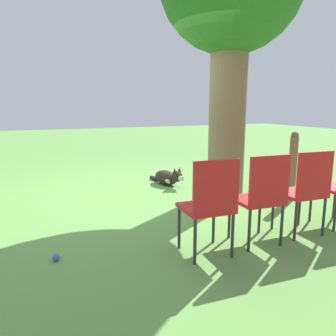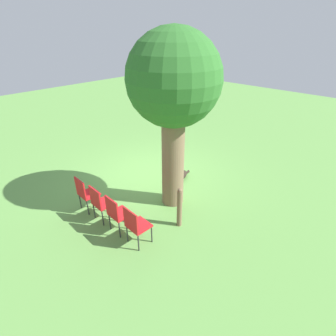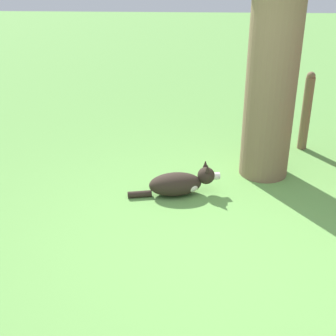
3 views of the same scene
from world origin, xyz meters
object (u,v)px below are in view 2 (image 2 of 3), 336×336
at_px(oak_tree, 174,86).
at_px(red_chair_0, 85,192).
at_px(dog, 180,176).
at_px(fence_post, 179,207).
at_px(tennis_ball, 78,183).
at_px(red_chair_2, 117,212).
at_px(red_chair_3, 135,224).
at_px(red_chair_1, 100,202).

distance_m(oak_tree, red_chair_0, 3.27).
bearing_deg(red_chair_0, dog, -12.90).
bearing_deg(fence_post, tennis_ball, -78.96).
bearing_deg(red_chair_2, tennis_ball, 82.80).
bearing_deg(oak_tree, red_chair_0, -36.84).
height_order(dog, red_chair_3, red_chair_3).
height_order(oak_tree, red_chair_0, oak_tree).
distance_m(red_chair_2, red_chair_3, 0.60).
bearing_deg(tennis_ball, red_chair_0, 70.34).
distance_m(red_chair_3, tennis_ball, 3.17).
relative_size(fence_post, red_chair_2, 1.09).
bearing_deg(dog, red_chair_2, -1.53).
distance_m(oak_tree, red_chair_3, 3.00).
bearing_deg(red_chair_1, oak_tree, -19.87).
distance_m(dog, red_chair_3, 2.86).
xyz_separation_m(fence_post, red_chair_1, (1.11, -1.47, 0.02)).
height_order(red_chair_3, tennis_ball, red_chair_3).
relative_size(oak_tree, red_chair_0, 4.47).
bearing_deg(red_chair_2, dog, 12.12).
height_order(oak_tree, tennis_ball, oak_tree).
bearing_deg(red_chair_3, red_chair_0, 94.51).
distance_m(fence_post, red_chair_3, 1.10).
distance_m(dog, red_chair_0, 2.82).
relative_size(red_chair_1, red_chair_3, 1.00).
bearing_deg(tennis_ball, red_chair_3, 82.48).
xyz_separation_m(red_chair_2, tennis_ball, (-0.43, -2.51, -0.50)).
bearing_deg(tennis_ball, red_chair_2, 80.27).
xyz_separation_m(fence_post, red_chair_3, (1.07, -0.27, 0.02)).
relative_size(dog, red_chair_2, 1.06).
height_order(dog, red_chair_1, red_chair_1).
bearing_deg(red_chair_1, fence_post, -50.30).
bearing_deg(red_chair_0, fence_post, -58.70).
distance_m(fence_post, tennis_ball, 3.48).
xyz_separation_m(oak_tree, red_chair_1, (1.72, -0.71, -2.44)).
height_order(fence_post, red_chair_3, fence_post).
relative_size(oak_tree, fence_post, 4.10).
relative_size(red_chair_2, red_chair_3, 1.00).
bearing_deg(red_chair_3, red_chair_1, 94.51).
xyz_separation_m(oak_tree, red_chair_2, (1.70, -0.11, -2.44)).
xyz_separation_m(oak_tree, tennis_ball, (1.27, -2.63, -2.94)).
xyz_separation_m(oak_tree, fence_post, (0.61, 0.76, -2.46)).
height_order(red_chair_1, red_chair_2, same).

